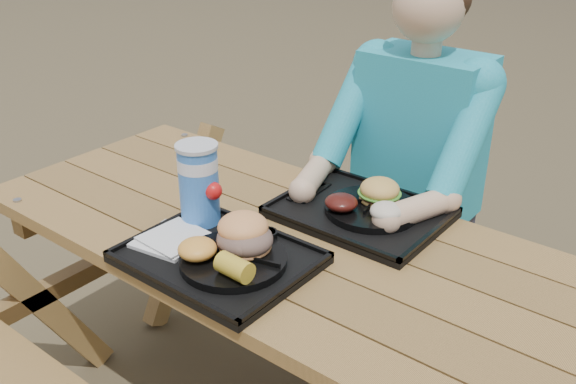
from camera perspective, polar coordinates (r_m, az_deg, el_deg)
The scene contains 17 objects.
picnic_table at distance 1.92m, azimuth 0.00°, elevation -13.62°, with size 1.80×1.49×0.75m, color #999999, non-canonical shape.
tray_near at distance 1.60m, azimuth -6.19°, elevation -5.91°, with size 0.45×0.35×0.02m, color black.
tray_far at distance 1.81m, azimuth 6.43°, elevation -1.88°, with size 0.45×0.35×0.02m, color black.
plate_near at distance 1.55m, azimuth -4.88°, elevation -6.05°, with size 0.26×0.26×0.02m, color black.
plate_far at distance 1.79m, azimuth 7.44°, elevation -1.48°, with size 0.26×0.26×0.02m, color black.
napkin_stack at distance 1.66m, azimuth -10.47°, elevation -4.11°, with size 0.15×0.15×0.02m, color silver.
soda_cup at distance 1.70m, azimuth -7.92°, elevation 0.59°, with size 0.11×0.11×0.21m, color blue.
condiment_bbq at distance 1.66m, azimuth -2.92°, elevation -3.58°, with size 0.04×0.04×0.03m, color black.
condiment_mustard at distance 1.63m, azimuth -1.89°, elevation -4.00°, with size 0.05×0.05×0.03m, color gold.
sandwich at distance 1.54m, azimuth -3.91°, elevation -2.89°, with size 0.13×0.13×0.14m, color #F09954, non-canonical shape.
mac_cheese at distance 1.54m, azimuth -8.07°, elevation -5.03°, with size 0.09×0.09×0.05m, color #F2AB3F.
corn_cob at distance 1.46m, azimuth -4.78°, elevation -6.69°, with size 0.09×0.09×0.05m, color gold, non-canonical shape.
cutlery_far at distance 1.88m, azimuth 2.36°, elevation -0.05°, with size 0.03×0.15×0.01m, color black.
burger at distance 1.79m, azimuth 8.19°, elevation 0.67°, with size 0.11×0.11×0.10m, color gold, non-canonical shape.
baked_beans at distance 1.75m, azimuth 4.76°, elevation -0.93°, with size 0.09×0.09×0.04m, color #43110D.
potato_salad at distance 1.71m, azimuth 8.73°, elevation -1.73°, with size 0.09×0.09×0.05m, color beige.
diner at distance 2.17m, azimuth 10.94°, elevation -0.73°, with size 0.48×0.84×1.28m, color #17A390, non-canonical shape.
Camera 1 is at (0.91, -1.16, 1.61)m, focal length 40.00 mm.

